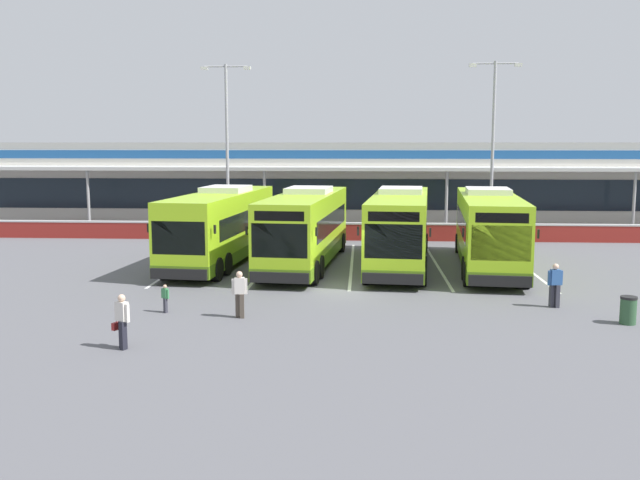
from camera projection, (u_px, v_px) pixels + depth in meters
name	position (u px, v px, depth m)	size (l,w,h in m)	color
ground_plane	(350.00, 289.00, 28.74)	(200.00, 200.00, 0.00)	#56565B
terminal_building	(356.00, 181.00, 54.92)	(70.00, 13.00, 6.00)	beige
red_barrier_wall	(354.00, 231.00, 43.00)	(60.00, 0.40, 1.10)	maroon
coach_bus_leftmost	(221.00, 227.00, 34.78)	(3.88, 12.33, 3.78)	#9ED11E
coach_bus_left_centre	(306.00, 229.00, 34.00)	(3.88, 12.33, 3.78)	#9ED11E
coach_bus_centre	(400.00, 230.00, 33.78)	(3.88, 12.33, 3.78)	#9ED11E
coach_bus_right_centre	(488.00, 231.00, 33.31)	(3.88, 12.33, 3.78)	#9ED11E
bay_stripe_far_west	(185.00, 262.00, 35.17)	(0.14, 13.00, 0.01)	silver
bay_stripe_west	(268.00, 263.00, 34.92)	(0.14, 13.00, 0.01)	silver
bay_stripe_mid_west	(352.00, 264.00, 34.67)	(0.14, 13.00, 0.01)	silver
bay_stripe_centre	(437.00, 265.00, 34.42)	(0.14, 13.00, 0.01)	silver
bay_stripe_mid_east	(523.00, 265.00, 34.17)	(0.14, 13.00, 0.01)	silver
pedestrian_with_handbag	(122.00, 320.00, 20.24)	(0.62, 0.52, 1.62)	black
pedestrian_in_dark_coat	(240.00, 293.00, 23.85)	(0.54, 0.30, 1.62)	#4C4238
pedestrian_child	(165.00, 297.00, 24.63)	(0.31, 0.25, 1.00)	#33333D
pedestrian_near_bin	(555.00, 284.00, 25.36)	(0.54, 0.29, 1.62)	#33333D
lamp_post_west	(227.00, 138.00, 45.51)	(3.24, 0.28, 11.00)	#9E9EA3
lamp_post_centre	(493.00, 138.00, 43.78)	(3.24, 0.28, 11.00)	#9E9EA3
litter_bin	(628.00, 310.00, 23.07)	(0.54, 0.54, 0.93)	#2D5133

